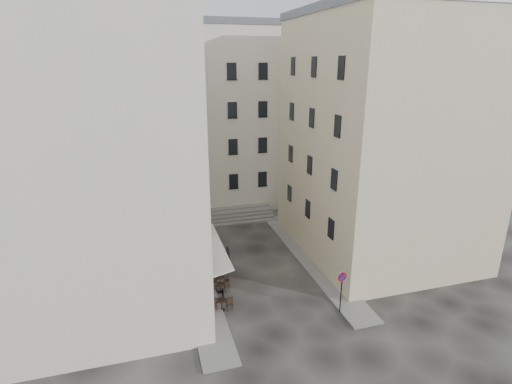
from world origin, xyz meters
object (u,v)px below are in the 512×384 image
object	(u,v)px
no_parking_sign	(342,284)
bistro_table_b	(221,287)
bistro_table_a	(221,304)
pedestrian	(227,256)

from	to	relation	value
no_parking_sign	bistro_table_b	distance (m)	8.09
bistro_table_a	bistro_table_b	distance (m)	2.11
bistro_table_a	bistro_table_b	world-z (taller)	bistro_table_a
bistro_table_b	pedestrian	distance (m)	3.76
no_parking_sign	bistro_table_a	world-z (taller)	no_parking_sign
pedestrian	bistro_table_b	bearing A→B (deg)	45.04
bistro_table_b	bistro_table_a	bearing A→B (deg)	-100.00
no_parking_sign	bistro_table_b	size ratio (longest dim) A/B	2.43
bistro_table_a	bistro_table_b	size ratio (longest dim) A/B	1.20
bistro_table_b	no_parking_sign	bearing A→B (deg)	-32.64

